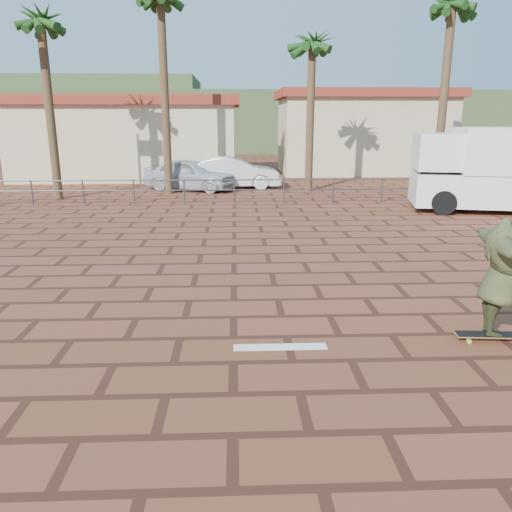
{
  "coord_description": "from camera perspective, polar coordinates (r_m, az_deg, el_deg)",
  "views": [
    {
      "loc": [
        0.06,
        -8.01,
        3.3
      ],
      "look_at": [
        0.43,
        1.05,
        0.8
      ],
      "focal_mm": 35.0,
      "sensor_mm": 36.0,
      "label": 1
    }
  ],
  "objects": [
    {
      "name": "campervan",
      "position": [
        20.39,
        25.96,
        9.04
      ],
      "size": [
        6.19,
        3.6,
        3.01
      ],
      "rotation": [
        0.0,
        0.0,
        -0.22
      ],
      "color": "silver",
      "rests_on": "ground"
    },
    {
      "name": "car_silver",
      "position": [
        24.24,
        -7.57,
        9.23
      ],
      "size": [
        4.75,
        3.32,
        1.5
      ],
      "primitive_type": "imported",
      "rotation": [
        0.0,
        0.0,
        1.18
      ],
      "color": "#BABDC1",
      "rests_on": "ground"
    },
    {
      "name": "hill_front",
      "position": [
        58.01,
        -2.48,
        15.08
      ],
      "size": [
        70.0,
        18.0,
        6.0
      ],
      "primitive_type": "cube",
      "color": "#384C28",
      "rests_on": "ground"
    },
    {
      "name": "guardrail",
      "position": [
        20.18,
        -2.51,
        7.92
      ],
      "size": [
        24.06,
        0.06,
        1.0
      ],
      "color": "#47494F",
      "rests_on": "ground"
    },
    {
      "name": "hill_back",
      "position": [
        67.71,
        -22.13,
        14.9
      ],
      "size": [
        35.0,
        14.0,
        8.0
      ],
      "primitive_type": "cube",
      "color": "#384C28",
      "rests_on": "ground"
    },
    {
      "name": "car_white",
      "position": [
        24.64,
        -2.7,
        9.47
      ],
      "size": [
        4.7,
        1.79,
        1.53
      ],
      "primitive_type": "imported",
      "rotation": [
        0.0,
        0.0,
        1.61
      ],
      "color": "silver",
      "rests_on": "ground"
    },
    {
      "name": "building_west",
      "position": [
        30.63,
        -14.11,
        13.04
      ],
      "size": [
        12.6,
        7.6,
        4.5
      ],
      "color": "beige",
      "rests_on": "ground"
    },
    {
      "name": "longboard",
      "position": [
        8.56,
        25.52,
        -8.18
      ],
      "size": [
        1.18,
        0.36,
        0.11
      ],
      "rotation": [
        0.0,
        0.0,
        -0.09
      ],
      "color": "olive",
      "rests_on": "ground"
    },
    {
      "name": "palm_left",
      "position": [
        23.67,
        -10.86,
        26.48
      ],
      "size": [
        2.4,
        2.4,
        9.45
      ],
      "color": "brown",
      "rests_on": "ground"
    },
    {
      "name": "paint_stripe",
      "position": [
        7.59,
        2.79,
        -10.34
      ],
      "size": [
        1.4,
        0.22,
        0.01
      ],
      "primitive_type": "cube",
      "color": "white",
      "rests_on": "ground"
    },
    {
      "name": "ground",
      "position": [
        8.66,
        -2.57,
        -7.0
      ],
      "size": [
        120.0,
        120.0,
        0.0
      ],
      "primitive_type": "plane",
      "color": "brown",
      "rests_on": "ground"
    },
    {
      "name": "building_east",
      "position": [
        32.99,
        11.94,
        13.75
      ],
      "size": [
        10.6,
        6.6,
        5.0
      ],
      "color": "beige",
      "rests_on": "ground"
    },
    {
      "name": "palm_right",
      "position": [
        24.14,
        21.49,
        24.64
      ],
      "size": [
        2.4,
        2.4,
        9.05
      ],
      "color": "brown",
      "rests_on": "ground"
    },
    {
      "name": "palm_center",
      "position": [
        23.96,
        6.44,
        22.65
      ],
      "size": [
        2.4,
        2.4,
        7.75
      ],
      "color": "brown",
      "rests_on": "ground"
    },
    {
      "name": "palm_far_left",
      "position": [
        23.07,
        -23.39,
        23.04
      ],
      "size": [
        2.4,
        2.4,
        8.25
      ],
      "color": "brown",
      "rests_on": "ground"
    },
    {
      "name": "skateboarder",
      "position": [
        8.25,
        26.26,
        -2.22
      ],
      "size": [
        1.0,
        2.31,
        1.82
      ],
      "primitive_type": "imported",
      "rotation": [
        0.0,
        0.0,
        1.39
      ],
      "color": "#3C4123",
      "rests_on": "longboard"
    }
  ]
}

